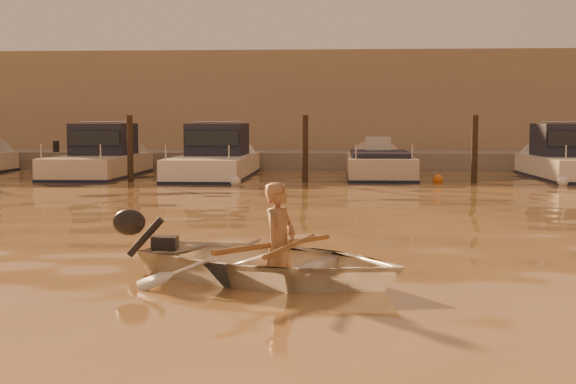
# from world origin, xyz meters

# --- Properties ---
(ground_plane) EXTENTS (160.00, 160.00, 0.00)m
(ground_plane) POSITION_xyz_m (0.00, 0.00, 0.00)
(ground_plane) COLOR olive
(ground_plane) RESTS_ON ground
(dinghy) EXTENTS (3.80, 3.33, 0.66)m
(dinghy) POSITION_xyz_m (0.03, -1.13, 0.21)
(dinghy) COLOR silver
(dinghy) RESTS_ON ground_plane
(person) EXTENTS (0.52, 0.61, 1.42)m
(person) POSITION_xyz_m (0.12, -1.17, 0.41)
(person) COLOR #946B4A
(person) RESTS_ON dinghy
(outboard_motor) EXTENTS (0.98, 0.72, 0.70)m
(outboard_motor) POSITION_xyz_m (-1.35, -0.53, 0.28)
(outboard_motor) COLOR black
(outboard_motor) RESTS_ON dinghy
(oar_port) EXTENTS (0.47, 2.07, 0.13)m
(oar_port) POSITION_xyz_m (0.25, -1.23, 0.42)
(oar_port) COLOR brown
(oar_port) RESTS_ON dinghy
(oar_starboard) EXTENTS (1.21, 1.79, 0.13)m
(oar_starboard) POSITION_xyz_m (0.07, -1.15, 0.42)
(oar_starboard) COLOR brown
(oar_starboard) RESTS_ON dinghy
(moored_boat_1) EXTENTS (2.24, 6.67, 1.75)m
(moored_boat_1) POSITION_xyz_m (-7.12, 16.00, 0.62)
(moored_boat_1) COLOR beige
(moored_boat_1) RESTS_ON ground_plane
(moored_boat_2) EXTENTS (2.29, 7.67, 1.75)m
(moored_boat_2) POSITION_xyz_m (-3.25, 16.00, 0.62)
(moored_boat_2) COLOR white
(moored_boat_2) RESTS_ON ground_plane
(moored_boat_3) EXTENTS (2.06, 5.94, 0.95)m
(moored_boat_3) POSITION_xyz_m (2.13, 16.00, 0.22)
(moored_boat_3) COLOR beige
(moored_boat_3) RESTS_ON ground_plane
(moored_boat_4) EXTENTS (2.11, 6.56, 1.75)m
(moored_boat_4) POSITION_xyz_m (8.13, 16.00, 0.62)
(moored_boat_4) COLOR white
(moored_boat_4) RESTS_ON ground_plane
(piling_1) EXTENTS (0.18, 0.18, 2.20)m
(piling_1) POSITION_xyz_m (-5.50, 13.80, 0.90)
(piling_1) COLOR #2D2319
(piling_1) RESTS_ON ground_plane
(piling_2) EXTENTS (0.18, 0.18, 2.20)m
(piling_2) POSITION_xyz_m (-0.20, 13.80, 0.90)
(piling_2) COLOR #2D2319
(piling_2) RESTS_ON ground_plane
(piling_3) EXTENTS (0.18, 0.18, 2.20)m
(piling_3) POSITION_xyz_m (4.80, 13.80, 0.90)
(piling_3) COLOR #2D2319
(piling_3) RESTS_ON ground_plane
(fender_b) EXTENTS (0.30, 0.30, 0.30)m
(fender_b) POSITION_xyz_m (-6.57, 13.30, 0.10)
(fender_b) COLOR orange
(fender_b) RESTS_ON ground_plane
(fender_c) EXTENTS (0.30, 0.30, 0.30)m
(fender_c) POSITION_xyz_m (-2.14, 12.58, 0.10)
(fender_c) COLOR silver
(fender_c) RESTS_ON ground_plane
(fender_d) EXTENTS (0.30, 0.30, 0.30)m
(fender_d) POSITION_xyz_m (3.76, 13.90, 0.10)
(fender_d) COLOR orange
(fender_d) RESTS_ON ground_plane
(fender_e) EXTENTS (0.30, 0.30, 0.30)m
(fender_e) POSITION_xyz_m (7.19, 13.14, 0.10)
(fender_e) COLOR white
(fender_e) RESTS_ON ground_plane
(quay) EXTENTS (52.00, 4.00, 1.00)m
(quay) POSITION_xyz_m (0.00, 21.50, 0.15)
(quay) COLOR gray
(quay) RESTS_ON ground_plane
(waterfront_building) EXTENTS (46.00, 7.00, 4.80)m
(waterfront_building) POSITION_xyz_m (0.00, 27.00, 2.40)
(waterfront_building) COLOR #9E8466
(waterfront_building) RESTS_ON quay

